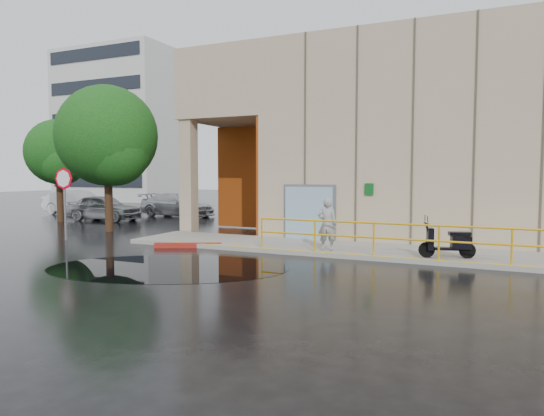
{
  "coord_description": "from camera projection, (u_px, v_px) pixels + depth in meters",
  "views": [
    {
      "loc": [
        6.49,
        -11.55,
        2.64
      ],
      "look_at": [
        -0.05,
        3.0,
        1.53
      ],
      "focal_mm": 32.0,
      "sensor_mm": 36.0,
      "label": 1
    }
  ],
  "objects": [
    {
      "name": "person",
      "position": [
        327.0,
        224.0,
        15.78
      ],
      "size": [
        0.66,
        0.46,
        1.72
      ],
      "primitive_type": "imported",
      "rotation": [
        0.0,
        0.0,
        3.23
      ],
      "color": "#98989C",
      "rests_on": "sidewalk"
    },
    {
      "name": "building",
      "position": [
        456.0,
        138.0,
        20.97
      ],
      "size": [
        20.0,
        10.17,
        8.0
      ],
      "color": "tan",
      "rests_on": "ground"
    },
    {
      "name": "guardrail",
      "position": [
        405.0,
        240.0,
        14.43
      ],
      "size": [
        9.56,
        0.06,
        1.03
      ],
      "color": "#EEAE0C",
      "rests_on": "sidewalk"
    },
    {
      "name": "scooter",
      "position": [
        448.0,
        234.0,
        14.35
      ],
      "size": [
        1.68,
        0.98,
        1.27
      ],
      "rotation": [
        0.0,
        0.0,
        0.3
      ],
      "color": "black",
      "rests_on": "sidewalk"
    },
    {
      "name": "car_b",
      "position": [
        77.0,
        202.0,
        31.52
      ],
      "size": [
        4.99,
        2.07,
        1.61
      ],
      "primitive_type": "imported",
      "rotation": [
        0.0,
        0.0,
        1.49
      ],
      "color": "white",
      "rests_on": "ground"
    },
    {
      "name": "car_a",
      "position": [
        104.0,
        208.0,
        27.56
      ],
      "size": [
        4.44,
        1.99,
        1.48
      ],
      "primitive_type": "imported",
      "rotation": [
        0.0,
        0.0,
        1.63
      ],
      "color": "#A0A3A7",
      "rests_on": "ground"
    },
    {
      "name": "tree_far",
      "position": [
        60.0,
        155.0,
        26.59
      ],
      "size": [
        3.64,
        3.58,
        5.66
      ],
      "rotation": [
        0.0,
        0.0,
        0.15
      ],
      "color": "#301D10",
      "rests_on": "ground"
    },
    {
      "name": "ground",
      "position": [
        229.0,
        270.0,
        13.35
      ],
      "size": [
        120.0,
        120.0,
        0.0
      ],
      "primitive_type": "plane",
      "color": "black",
      "rests_on": "ground"
    },
    {
      "name": "puddle",
      "position": [
        168.0,
        268.0,
        13.7
      ],
      "size": [
        7.89,
        6.31,
        0.01
      ],
      "primitive_type": "cube",
      "rotation": [
        0.0,
        0.0,
        0.35
      ],
      "color": "black",
      "rests_on": "ground"
    },
    {
      "name": "car_c",
      "position": [
        177.0,
        205.0,
        30.29
      ],
      "size": [
        5.03,
        2.21,
        1.44
      ],
      "primitive_type": "imported",
      "rotation": [
        0.0,
        0.0,
        1.53
      ],
      "color": "silver",
      "rests_on": "ground"
    },
    {
      "name": "stop_sign",
      "position": [
        64.0,
        188.0,
        19.31
      ],
      "size": [
        0.87,
        0.11,
        2.9
      ],
      "rotation": [
        0.0,
        0.0,
        -0.36
      ],
      "color": "slate",
      "rests_on": "ground"
    },
    {
      "name": "red_curb",
      "position": [
        188.0,
        245.0,
        17.39
      ],
      "size": [
        2.25,
        1.18,
        0.18
      ],
      "primitive_type": "cube",
      "rotation": [
        0.0,
        0.0,
        0.44
      ],
      "color": "maroon",
      "rests_on": "ground"
    },
    {
      "name": "tree_near",
      "position": [
        109.0,
        140.0,
        21.98
      ],
      "size": [
        4.56,
        4.56,
        6.67
      ],
      "rotation": [
        0.0,
        0.0,
        0.4
      ],
      "color": "#301D10",
      "rests_on": "ground"
    },
    {
      "name": "sidewalk",
      "position": [
        404.0,
        253.0,
        15.81
      ],
      "size": [
        20.0,
        3.0,
        0.15
      ],
      "primitive_type": "cube",
      "color": "gray",
      "rests_on": "ground"
    },
    {
      "name": "distant_building",
      "position": [
        124.0,
        127.0,
        49.74
      ],
      "size": [
        12.0,
        8.08,
        15.0
      ],
      "color": "beige",
      "rests_on": "ground"
    }
  ]
}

